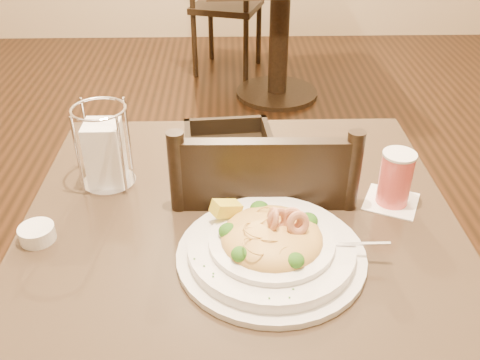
{
  "coord_description": "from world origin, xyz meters",
  "views": [
    {
      "loc": [
        -0.02,
        -0.89,
        1.42
      ],
      "look_at": [
        0.0,
        0.02,
        0.83
      ],
      "focal_mm": 40.0,
      "sensor_mm": 36.0,
      "label": 1
    }
  ],
  "objects_px": {
    "main_table": "(240,299)",
    "dining_chair_near": "(259,256)",
    "dining_chair_far": "(225,0)",
    "bread_basket": "(229,146)",
    "drink_glass": "(395,179)",
    "pasta_bowl": "(271,245)",
    "side_plate": "(272,155)",
    "napkin_caddy": "(105,152)",
    "butter_ramekin": "(37,233)",
    "background_table": "(280,16)"
  },
  "relations": [
    {
      "from": "bread_basket",
      "to": "side_plate",
      "type": "distance_m",
      "value": 0.11
    },
    {
      "from": "dining_chair_far",
      "to": "drink_glass",
      "type": "relative_size",
      "value": 6.48
    },
    {
      "from": "dining_chair_near",
      "to": "side_plate",
      "type": "bearing_deg",
      "value": -109.84
    },
    {
      "from": "main_table",
      "to": "drink_glass",
      "type": "bearing_deg",
      "value": 7.97
    },
    {
      "from": "pasta_bowl",
      "to": "drink_glass",
      "type": "relative_size",
      "value": 2.75
    },
    {
      "from": "dining_chair_far",
      "to": "pasta_bowl",
      "type": "distance_m",
      "value": 2.86
    },
    {
      "from": "main_table",
      "to": "dining_chair_near",
      "type": "relative_size",
      "value": 0.97
    },
    {
      "from": "main_table",
      "to": "drink_glass",
      "type": "xyz_separation_m",
      "value": [
        0.33,
        0.05,
        0.3
      ]
    },
    {
      "from": "dining_chair_far",
      "to": "napkin_caddy",
      "type": "bearing_deg",
      "value": 100.94
    },
    {
      "from": "main_table",
      "to": "dining_chair_far",
      "type": "height_order",
      "value": "dining_chair_far"
    },
    {
      "from": "dining_chair_near",
      "to": "napkin_caddy",
      "type": "xyz_separation_m",
      "value": [
        -0.35,
        -0.03,
        0.33
      ]
    },
    {
      "from": "dining_chair_near",
      "to": "drink_glass",
      "type": "relative_size",
      "value": 6.48
    },
    {
      "from": "bread_basket",
      "to": "napkin_caddy",
      "type": "distance_m",
      "value": 0.31
    },
    {
      "from": "background_table",
      "to": "pasta_bowl",
      "type": "xyz_separation_m",
      "value": [
        -0.24,
        -2.43,
        0.27
      ]
    },
    {
      "from": "main_table",
      "to": "background_table",
      "type": "xyz_separation_m",
      "value": [
        0.3,
        2.3,
        0.0
      ]
    },
    {
      "from": "pasta_bowl",
      "to": "napkin_caddy",
      "type": "relative_size",
      "value": 2.07
    },
    {
      "from": "dining_chair_far",
      "to": "pasta_bowl",
      "type": "bearing_deg",
      "value": 108.54
    },
    {
      "from": "drink_glass",
      "to": "side_plate",
      "type": "distance_m",
      "value": 0.32
    },
    {
      "from": "dining_chair_near",
      "to": "side_plate",
      "type": "xyz_separation_m",
      "value": [
        0.03,
        0.08,
        0.26
      ]
    },
    {
      "from": "side_plate",
      "to": "dining_chair_far",
      "type": "bearing_deg",
      "value": 92.68
    },
    {
      "from": "drink_glass",
      "to": "napkin_caddy",
      "type": "xyz_separation_m",
      "value": [
        -0.63,
        0.09,
        0.02
      ]
    },
    {
      "from": "pasta_bowl",
      "to": "drink_glass",
      "type": "xyz_separation_m",
      "value": [
        0.28,
        0.17,
        0.03
      ]
    },
    {
      "from": "main_table",
      "to": "butter_ramekin",
      "type": "height_order",
      "value": "butter_ramekin"
    },
    {
      "from": "main_table",
      "to": "dining_chair_far",
      "type": "xyz_separation_m",
      "value": [
        -0.03,
        2.71,
        -0.01
      ]
    },
    {
      "from": "main_table",
      "to": "dining_chair_near",
      "type": "bearing_deg",
      "value": 72.02
    },
    {
      "from": "main_table",
      "to": "side_plate",
      "type": "relative_size",
      "value": 6.25
    },
    {
      "from": "pasta_bowl",
      "to": "bread_basket",
      "type": "bearing_deg",
      "value": 100.92
    },
    {
      "from": "drink_glass",
      "to": "bread_basket",
      "type": "relative_size",
      "value": 0.63
    },
    {
      "from": "background_table",
      "to": "drink_glass",
      "type": "xyz_separation_m",
      "value": [
        0.03,
        -2.26,
        0.3
      ]
    },
    {
      "from": "dining_chair_far",
      "to": "pasta_bowl",
      "type": "relative_size",
      "value": 2.35
    },
    {
      "from": "main_table",
      "to": "background_table",
      "type": "distance_m",
      "value": 2.32
    },
    {
      "from": "main_table",
      "to": "bread_basket",
      "type": "distance_m",
      "value": 0.37
    },
    {
      "from": "dining_chair_near",
      "to": "drink_glass",
      "type": "distance_m",
      "value": 0.43
    },
    {
      "from": "main_table",
      "to": "pasta_bowl",
      "type": "distance_m",
      "value": 0.3
    },
    {
      "from": "dining_chair_near",
      "to": "dining_chair_far",
      "type": "distance_m",
      "value": 2.55
    },
    {
      "from": "napkin_caddy",
      "to": "pasta_bowl",
      "type": "bearing_deg",
      "value": -37.51
    },
    {
      "from": "main_table",
      "to": "butter_ramekin",
      "type": "distance_m",
      "value": 0.48
    },
    {
      "from": "background_table",
      "to": "bread_basket",
      "type": "height_order",
      "value": "bread_basket"
    },
    {
      "from": "background_table",
      "to": "side_plate",
      "type": "height_order",
      "value": "side_plate"
    },
    {
      "from": "background_table",
      "to": "butter_ramekin",
      "type": "height_order",
      "value": "butter_ramekin"
    },
    {
      "from": "main_table",
      "to": "drink_glass",
      "type": "height_order",
      "value": "drink_glass"
    },
    {
      "from": "main_table",
      "to": "bread_basket",
      "type": "relative_size",
      "value": 3.97
    },
    {
      "from": "background_table",
      "to": "dining_chair_near",
      "type": "xyz_separation_m",
      "value": [
        -0.24,
        -2.14,
        -0.01
      ]
    },
    {
      "from": "napkin_caddy",
      "to": "butter_ramekin",
      "type": "distance_m",
      "value": 0.24
    },
    {
      "from": "dining_chair_near",
      "to": "napkin_caddy",
      "type": "distance_m",
      "value": 0.48
    },
    {
      "from": "main_table",
      "to": "napkin_caddy",
      "type": "bearing_deg",
      "value": 154.58
    },
    {
      "from": "bread_basket",
      "to": "dining_chair_near",
      "type": "bearing_deg",
      "value": -52.87
    },
    {
      "from": "background_table",
      "to": "pasta_bowl",
      "type": "height_order",
      "value": "pasta_bowl"
    },
    {
      "from": "drink_glass",
      "to": "pasta_bowl",
      "type": "bearing_deg",
      "value": -147.66
    },
    {
      "from": "dining_chair_near",
      "to": "butter_ramekin",
      "type": "relative_size",
      "value": 13.35
    }
  ]
}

